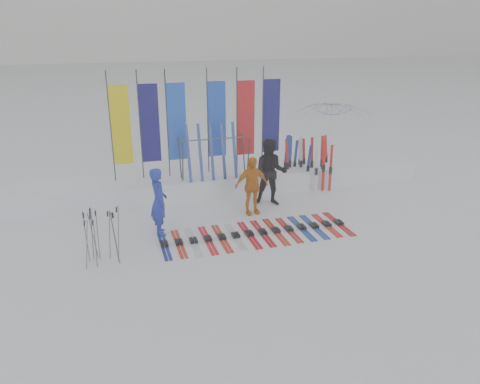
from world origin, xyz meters
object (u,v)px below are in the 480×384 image
object	(u,v)px
tent_canopy	(331,134)
ski_row	(256,233)
person_black	(271,173)
person_blue	(159,202)
person_yellow	(252,186)
ski_rack	(214,152)

from	to	relation	value
tent_canopy	ski_row	bearing A→B (deg)	-132.12
ski_row	person_black	bearing A→B (deg)	60.47
person_black	tent_canopy	size ratio (longest dim) A/B	0.73
person_blue	ski_row	world-z (taller)	person_blue
tent_canopy	ski_row	xyz separation A→B (m)	(-4.55, -5.03, -1.18)
person_black	person_yellow	size ratio (longest dim) A/B	1.20
person_blue	ski_rack	size ratio (longest dim) A/B	0.85
ski_row	ski_rack	size ratio (longest dim) A/B	2.35
person_blue	ski_rack	world-z (taller)	ski_rack
person_blue	person_black	size ratio (longest dim) A/B	0.88
person_black	ski_row	size ratio (longest dim) A/B	0.41
person_blue	ski_row	distance (m)	2.54
person_black	ski_row	xyz separation A→B (m)	(-1.06, -1.87, -0.94)
person_black	person_blue	bearing A→B (deg)	-140.48
person_yellow	ski_rack	bearing A→B (deg)	105.62
ski_row	ski_rack	world-z (taller)	ski_rack
tent_canopy	ski_row	distance (m)	6.89
person_yellow	ski_rack	world-z (taller)	ski_rack
person_black	ski_row	bearing A→B (deg)	-98.62
ski_row	ski_rack	xyz separation A→B (m)	(-0.32, 3.08, 1.35)
ski_rack	person_black	bearing A→B (deg)	-41.39
person_blue	tent_canopy	distance (m)	8.08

